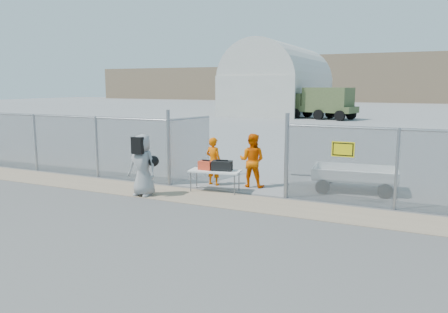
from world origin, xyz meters
The scene contains 14 objects.
ground centered at (0.00, 0.00, 0.00)m, with size 160.00×160.00×0.00m, color #4B4848.
tarmac_inside centered at (0.00, 42.00, 0.01)m, with size 160.00×80.00×0.01m, color gray.
dirt_strip centered at (0.00, 1.00, 0.01)m, with size 44.00×1.60×0.01m, color #9E876C.
distant_hills centered at (5.00, 78.00, 4.50)m, with size 140.00×6.00×9.00m, color #7F684F, non-canonical shape.
chain_link_fence centered at (0.00, 2.00, 1.10)m, with size 40.00×0.20×2.20m, color gray, non-canonical shape.
quonset_hangar centered at (-10.00, 40.00, 4.00)m, with size 9.00×18.00×8.00m, color beige, non-canonical shape.
folding_table centered at (-0.23, 1.83, 0.34)m, with size 1.59×0.66×0.67m, color white, non-canonical shape.
orange_bag centered at (-0.53, 1.82, 0.81)m, with size 0.44×0.29×0.27m, color #E54223.
black_duffel centered at (-0.02, 1.90, 0.82)m, with size 0.62×0.36×0.30m, color black.
security_worker_left centered at (-0.66, 2.61, 0.80)m, with size 0.58×0.38×1.60m, color #F15F00.
security_worker_right centered at (0.59, 2.90, 0.88)m, with size 0.85×0.66×1.75m, color #F15F00.
visitor centered at (-1.97, 0.48, 0.93)m, with size 0.91×0.59×1.86m, color gray.
utility_trailer centered at (3.71, 3.72, 0.40)m, with size 3.29×1.70×0.80m, color white, non-canonical shape.
military_truck centered at (-3.37, 32.36, 1.51)m, with size 6.34×2.34×3.03m, color #4C5B32, non-canonical shape.
Camera 1 is at (5.56, -10.13, 3.30)m, focal length 35.00 mm.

